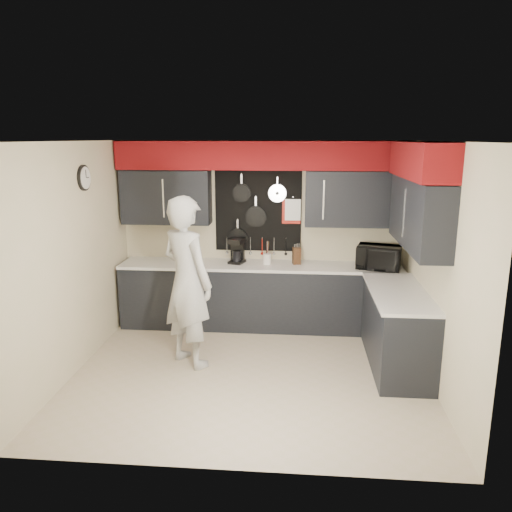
# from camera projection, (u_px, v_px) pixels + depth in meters

# --- Properties ---
(ground) EXTENTS (4.00, 4.00, 0.00)m
(ground) POSITION_uv_depth(u_px,v_px,m) (250.00, 372.00, 5.75)
(ground) COLOR #B9A890
(ground) RESTS_ON ground
(back_wall_assembly) EXTENTS (4.00, 0.36, 2.60)m
(back_wall_assembly) POSITION_uv_depth(u_px,v_px,m) (262.00, 184.00, 6.84)
(back_wall_assembly) COLOR beige
(back_wall_assembly) RESTS_ON ground
(right_wall_assembly) EXTENTS (0.36, 3.50, 2.60)m
(right_wall_assembly) POSITION_uv_depth(u_px,v_px,m) (422.00, 203.00, 5.40)
(right_wall_assembly) COLOR beige
(right_wall_assembly) RESTS_ON ground
(left_wall_assembly) EXTENTS (0.05, 3.50, 2.60)m
(left_wall_assembly) POSITION_uv_depth(u_px,v_px,m) (74.00, 256.00, 5.62)
(left_wall_assembly) COLOR beige
(left_wall_assembly) RESTS_ON ground
(base_cabinets) EXTENTS (3.95, 2.20, 0.92)m
(base_cabinets) POSITION_uv_depth(u_px,v_px,m) (294.00, 304.00, 6.70)
(base_cabinets) COLOR black
(base_cabinets) RESTS_ON ground
(microwave) EXTENTS (0.64, 0.51, 0.31)m
(microwave) POSITION_uv_depth(u_px,v_px,m) (379.00, 257.00, 6.67)
(microwave) COLOR black
(microwave) RESTS_ON base_cabinets
(knife_block) EXTENTS (0.13, 0.13, 0.23)m
(knife_block) POSITION_uv_depth(u_px,v_px,m) (297.00, 256.00, 6.92)
(knife_block) COLOR #321C10
(knife_block) RESTS_ON base_cabinets
(utensil_crock) EXTENTS (0.11, 0.11, 0.15)m
(utensil_crock) POSITION_uv_depth(u_px,v_px,m) (267.00, 259.00, 6.94)
(utensil_crock) COLOR white
(utensil_crock) RESTS_ON base_cabinets
(coffee_maker) EXTENTS (0.25, 0.28, 0.35)m
(coffee_maker) POSITION_uv_depth(u_px,v_px,m) (237.00, 250.00, 6.99)
(coffee_maker) COLOR black
(coffee_maker) RESTS_ON base_cabinets
(person) EXTENTS (0.88, 0.83, 2.01)m
(person) POSITION_uv_depth(u_px,v_px,m) (187.00, 282.00, 5.77)
(person) COLOR beige
(person) RESTS_ON ground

